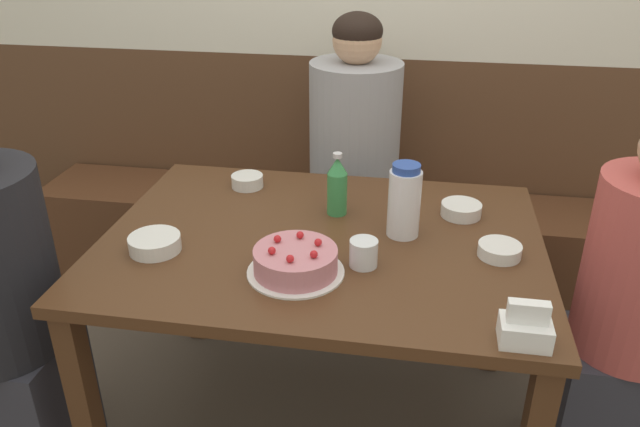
# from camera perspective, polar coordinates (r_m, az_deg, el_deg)

# --- Properties ---
(ground_plane) EXTENTS (12.00, 12.00, 0.00)m
(ground_plane) POSITION_cam_1_polar(r_m,az_deg,el_deg) (2.24, 0.14, -18.80)
(ground_plane) COLOR #4C4238
(bench_seat) EXTENTS (2.76, 0.38, 0.46)m
(bench_seat) POSITION_cam_1_polar(r_m,az_deg,el_deg) (2.75, 3.03, -3.11)
(bench_seat) COLOR #56331E
(bench_seat) RESTS_ON ground_plane
(dining_table) EXTENTS (1.25, 0.92, 0.73)m
(dining_table) POSITION_cam_1_polar(r_m,az_deg,el_deg) (1.84, 0.16, -4.63)
(dining_table) COLOR #4C2D19
(dining_table) RESTS_ON ground_plane
(birthday_cake) EXTENTS (0.25, 0.25, 0.09)m
(birthday_cake) POSITION_cam_1_polar(r_m,az_deg,el_deg) (1.61, -2.25, -4.41)
(birthday_cake) COLOR white
(birthday_cake) RESTS_ON dining_table
(water_pitcher) EXTENTS (0.09, 0.09, 0.22)m
(water_pitcher) POSITION_cam_1_polar(r_m,az_deg,el_deg) (1.78, 7.72, 1.13)
(water_pitcher) COLOR white
(water_pitcher) RESTS_ON dining_table
(soju_bottle) EXTENTS (0.06, 0.06, 0.20)m
(soju_bottle) POSITION_cam_1_polar(r_m,az_deg,el_deg) (1.89, 1.58, 2.58)
(soju_bottle) COLOR #388E4C
(soju_bottle) RESTS_ON dining_table
(napkin_holder) EXTENTS (0.11, 0.08, 0.11)m
(napkin_holder) POSITION_cam_1_polar(r_m,az_deg,el_deg) (1.44, 18.28, -9.92)
(napkin_holder) COLOR white
(napkin_holder) RESTS_ON dining_table
(bowl_soup_white) EXTENTS (0.11, 0.11, 0.04)m
(bowl_soup_white) POSITION_cam_1_polar(r_m,az_deg,el_deg) (2.12, -6.66, 2.97)
(bowl_soup_white) COLOR white
(bowl_soup_white) RESTS_ON dining_table
(bowl_rice_small) EXTENTS (0.14, 0.14, 0.04)m
(bowl_rice_small) POSITION_cam_1_polar(r_m,az_deg,el_deg) (1.78, -14.87, -2.65)
(bowl_rice_small) COLOR white
(bowl_rice_small) RESTS_ON dining_table
(bowl_side_dish) EXTENTS (0.12, 0.12, 0.04)m
(bowl_side_dish) POSITION_cam_1_polar(r_m,az_deg,el_deg) (1.76, 16.10, -3.25)
(bowl_side_dish) COLOR white
(bowl_side_dish) RESTS_ON dining_table
(bowl_sauce_shallow) EXTENTS (0.12, 0.12, 0.04)m
(bowl_sauce_shallow) POSITION_cam_1_polar(r_m,az_deg,el_deg) (1.95, 12.78, 0.35)
(bowl_sauce_shallow) COLOR white
(bowl_sauce_shallow) RESTS_ON dining_table
(glass_water_tall) EXTENTS (0.08, 0.08, 0.07)m
(glass_water_tall) POSITION_cam_1_polar(r_m,az_deg,el_deg) (1.64, 4.00, -3.62)
(glass_water_tall) COLOR silver
(glass_water_tall) RESTS_ON dining_table
(person_teal_shirt) EXTENTS (0.35, 0.35, 1.25)m
(person_teal_shirt) POSITION_cam_1_polar(r_m,az_deg,el_deg) (2.49, 3.09, 3.15)
(person_teal_shirt) COLOR #33333D
(person_teal_shirt) RESTS_ON ground_plane
(person_pale_blue_shirt) EXTENTS (0.34, 0.33, 1.15)m
(person_pale_blue_shirt) POSITION_cam_1_polar(r_m,az_deg,el_deg) (1.98, 26.69, -8.49)
(person_pale_blue_shirt) COLOR #33333D
(person_pale_blue_shirt) RESTS_ON ground_plane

